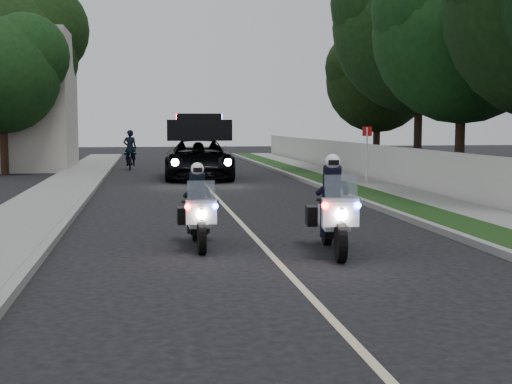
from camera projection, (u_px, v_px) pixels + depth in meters
ground at (281, 266)px, 11.73m from camera, size 120.00×120.00×0.00m
curb_right at (348, 196)px, 22.18m from camera, size 0.20×60.00×0.15m
grass_verge at (369, 196)px, 22.29m from camera, size 1.20×60.00×0.16m
sidewalk_right at (408, 195)px, 22.49m from camera, size 1.40×60.00×0.16m
property_wall at (438, 174)px, 22.58m from camera, size 0.22×60.00×1.50m
curb_left at (84, 200)px, 20.92m from camera, size 0.20×60.00×0.15m
sidewalk_left at (46, 201)px, 20.75m from camera, size 2.00×60.00×0.16m
lane_marking at (220, 201)px, 21.56m from camera, size 0.12×50.00×0.01m
police_moto_left at (198, 247)px, 13.54m from camera, size 0.68×1.93×1.64m
police_moto_right at (333, 252)px, 12.93m from camera, size 1.01×2.23×1.83m
police_suv at (199, 179)px, 30.07m from camera, size 3.11×6.25×2.98m
bicycle at (130, 170)px, 35.74m from camera, size 0.63×1.77×0.92m
cyclist at (130, 170)px, 35.74m from camera, size 0.70×0.51×1.85m
sign_post at (366, 186)px, 26.41m from camera, size 0.48×0.48×2.34m
tree_right_b at (458, 188)px, 25.91m from camera, size 7.95×7.95×10.95m
tree_right_d at (417, 177)px, 31.17m from camera, size 7.92×7.92×12.83m
tree_right_e at (376, 169)px, 36.36m from camera, size 6.18×6.18×8.85m
tree_left_near at (5, 175)px, 32.41m from camera, size 6.24×6.24×8.86m
tree_left_far at (15, 167)px, 38.02m from camera, size 7.71×7.71×11.99m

